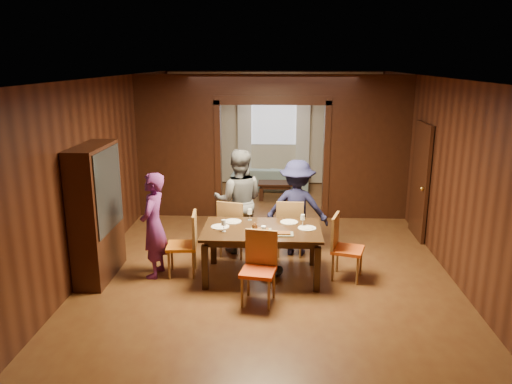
{
  "coord_description": "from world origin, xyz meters",
  "views": [
    {
      "loc": [
        0.13,
        -8.37,
        3.18
      ],
      "look_at": [
        -0.23,
        -0.4,
        1.05
      ],
      "focal_mm": 35.0,
      "sensor_mm": 36.0,
      "label": 1
    }
  ],
  "objects_px": {
    "dining_table": "(262,253)",
    "chair_left": "(182,244)",
    "chair_far_r": "(290,227)",
    "person_navy": "(297,208)",
    "sofa": "(270,178)",
    "person_purple": "(153,225)",
    "person_grey": "(239,201)",
    "coffee_table": "(275,191)",
    "chair_far_l": "(234,227)",
    "hutch": "(96,213)",
    "chair_right": "(348,248)",
    "chair_near": "(258,269)"
  },
  "relations": [
    {
      "from": "chair_far_l",
      "to": "person_navy",
      "type": "bearing_deg",
      "value": -158.21
    },
    {
      "from": "person_purple",
      "to": "hutch",
      "type": "height_order",
      "value": "hutch"
    },
    {
      "from": "sofa",
      "to": "coffee_table",
      "type": "relative_size",
      "value": 2.41
    },
    {
      "from": "chair_far_l",
      "to": "dining_table",
      "type": "bearing_deg",
      "value": 135.46
    },
    {
      "from": "person_purple",
      "to": "chair_left",
      "type": "distance_m",
      "value": 0.51
    },
    {
      "from": "dining_table",
      "to": "chair_left",
      "type": "bearing_deg",
      "value": 178.57
    },
    {
      "from": "person_navy",
      "to": "sofa",
      "type": "height_order",
      "value": "person_navy"
    },
    {
      "from": "person_purple",
      "to": "chair_near",
      "type": "distance_m",
      "value": 1.82
    },
    {
      "from": "sofa",
      "to": "coffee_table",
      "type": "xyz_separation_m",
      "value": [
        0.13,
        -0.92,
        -0.08
      ]
    },
    {
      "from": "dining_table",
      "to": "person_purple",
      "type": "bearing_deg",
      "value": -178.89
    },
    {
      "from": "person_purple",
      "to": "chair_far_r",
      "type": "bearing_deg",
      "value": 119.5
    },
    {
      "from": "chair_far_l",
      "to": "hutch",
      "type": "bearing_deg",
      "value": 40.65
    },
    {
      "from": "sofa",
      "to": "person_purple",
      "type": "bearing_deg",
      "value": 76.49
    },
    {
      "from": "sofa",
      "to": "dining_table",
      "type": "height_order",
      "value": "dining_table"
    },
    {
      "from": "person_grey",
      "to": "chair_far_r",
      "type": "bearing_deg",
      "value": 170.41
    },
    {
      "from": "person_purple",
      "to": "chair_far_r",
      "type": "distance_m",
      "value": 2.27
    },
    {
      "from": "person_grey",
      "to": "coffee_table",
      "type": "distance_m",
      "value": 3.42
    },
    {
      "from": "chair_far_r",
      "to": "person_grey",
      "type": "bearing_deg",
      "value": -7.14
    },
    {
      "from": "person_grey",
      "to": "chair_right",
      "type": "height_order",
      "value": "person_grey"
    },
    {
      "from": "chair_far_r",
      "to": "person_navy",
      "type": "bearing_deg",
      "value": -159.48
    },
    {
      "from": "chair_far_l",
      "to": "hutch",
      "type": "distance_m",
      "value": 2.22
    },
    {
      "from": "dining_table",
      "to": "chair_far_r",
      "type": "height_order",
      "value": "chair_far_r"
    },
    {
      "from": "chair_far_l",
      "to": "hutch",
      "type": "xyz_separation_m",
      "value": [
        -1.95,
        -0.93,
        0.52
      ]
    },
    {
      "from": "chair_near",
      "to": "hutch",
      "type": "bearing_deg",
      "value": 172.34
    },
    {
      "from": "dining_table",
      "to": "coffee_table",
      "type": "xyz_separation_m",
      "value": [
        0.16,
        4.34,
        -0.18
      ]
    },
    {
      "from": "person_grey",
      "to": "dining_table",
      "type": "relative_size",
      "value": 1.01
    },
    {
      "from": "person_grey",
      "to": "chair_far_l",
      "type": "distance_m",
      "value": 0.45
    },
    {
      "from": "person_purple",
      "to": "person_navy",
      "type": "height_order",
      "value": "person_navy"
    },
    {
      "from": "chair_far_r",
      "to": "chair_near",
      "type": "distance_m",
      "value": 1.82
    },
    {
      "from": "person_purple",
      "to": "chair_near",
      "type": "bearing_deg",
      "value": 67.37
    },
    {
      "from": "sofa",
      "to": "chair_far_l",
      "type": "xyz_separation_m",
      "value": [
        -0.52,
        -4.42,
        0.2
      ]
    },
    {
      "from": "coffee_table",
      "to": "hutch",
      "type": "relative_size",
      "value": 0.4
    },
    {
      "from": "person_navy",
      "to": "chair_right",
      "type": "height_order",
      "value": "person_navy"
    },
    {
      "from": "person_grey",
      "to": "person_navy",
      "type": "height_order",
      "value": "person_grey"
    },
    {
      "from": "coffee_table",
      "to": "chair_far_r",
      "type": "distance_m",
      "value": 3.45
    },
    {
      "from": "sofa",
      "to": "chair_far_r",
      "type": "distance_m",
      "value": 4.36
    },
    {
      "from": "person_grey",
      "to": "person_navy",
      "type": "bearing_deg",
      "value": 173.78
    },
    {
      "from": "dining_table",
      "to": "chair_far_l",
      "type": "bearing_deg",
      "value": 120.34
    },
    {
      "from": "person_navy",
      "to": "chair_near",
      "type": "relative_size",
      "value": 1.65
    },
    {
      "from": "sofa",
      "to": "chair_left",
      "type": "relative_size",
      "value": 1.99
    },
    {
      "from": "person_purple",
      "to": "chair_right",
      "type": "bearing_deg",
      "value": 95.13
    },
    {
      "from": "person_purple",
      "to": "sofa",
      "type": "xyz_separation_m",
      "value": [
        1.64,
        5.28,
        -0.51
      ]
    },
    {
      "from": "dining_table",
      "to": "chair_left",
      "type": "relative_size",
      "value": 1.8
    },
    {
      "from": "chair_far_l",
      "to": "chair_near",
      "type": "relative_size",
      "value": 1.0
    },
    {
      "from": "person_grey",
      "to": "chair_far_r",
      "type": "distance_m",
      "value": 0.95
    },
    {
      "from": "person_purple",
      "to": "person_grey",
      "type": "height_order",
      "value": "person_grey"
    },
    {
      "from": "dining_table",
      "to": "chair_right",
      "type": "relative_size",
      "value": 1.8
    },
    {
      "from": "person_grey",
      "to": "hutch",
      "type": "xyz_separation_m",
      "value": [
        -2.0,
        -1.14,
        0.12
      ]
    },
    {
      "from": "coffee_table",
      "to": "chair_right",
      "type": "relative_size",
      "value": 0.82
    },
    {
      "from": "person_purple",
      "to": "chair_left",
      "type": "bearing_deg",
      "value": 103.46
    }
  ]
}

